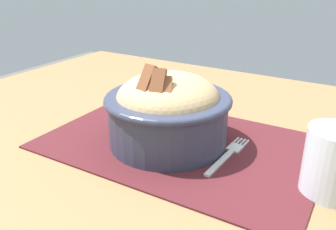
# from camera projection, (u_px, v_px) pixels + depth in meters

# --- Properties ---
(table) EXTENTS (1.11, 0.99, 0.77)m
(table) POSITION_uv_depth(u_px,v_px,m) (155.00, 175.00, 0.63)
(table) COLOR olive
(table) RESTS_ON ground_plane
(placemat) EXTENTS (0.45, 0.30, 0.00)m
(placemat) POSITION_uv_depth(u_px,v_px,m) (181.00, 143.00, 0.60)
(placemat) COLOR #47191E
(placemat) RESTS_ON table
(bowl) EXTENTS (0.21, 0.21, 0.14)m
(bowl) POSITION_uv_depth(u_px,v_px,m) (168.00, 110.00, 0.58)
(bowl) COLOR #2D3347
(bowl) RESTS_ON placemat
(fork) EXTENTS (0.02, 0.14, 0.00)m
(fork) POSITION_uv_depth(u_px,v_px,m) (229.00, 154.00, 0.56)
(fork) COLOR silver
(fork) RESTS_ON placemat
(drinking_glass) EXTENTS (0.07, 0.07, 0.09)m
(drinking_glass) POSITION_uv_depth(u_px,v_px,m) (332.00, 166.00, 0.46)
(drinking_glass) COLOR silver
(drinking_glass) RESTS_ON table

